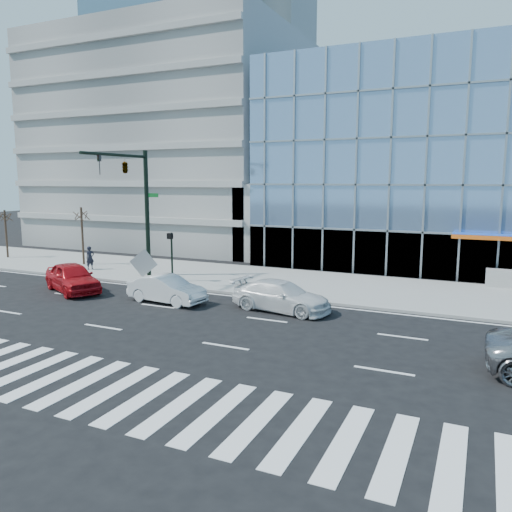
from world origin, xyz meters
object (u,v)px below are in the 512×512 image
Objects in this scene: white_suv at (281,296)px; white_sedan at (167,289)px; street_tree_far at (5,216)px; ped_signal_post at (171,249)px; street_tree_near at (81,215)px; traffic_signal at (132,182)px; red_sedan at (72,277)px; pedestrian at (90,258)px; tilted_panel at (144,263)px.

white_sedan is (-6.00, -0.97, -0.02)m from white_suv.
street_tree_far is 26.75m from white_suv.
ped_signal_post is 9.97m from street_tree_near.
white_suv is at bearing -14.15° from traffic_signal.
street_tree_near reaches higher than red_sedan.
street_tree_near is 2.62× the size of pedestrian.
ped_signal_post reaches higher than red_sedan.
tilted_panel is at bearing 171.91° from ped_signal_post.
red_sedan is at bearing 102.41° from white_suv.
red_sedan is 3.73× the size of tilted_panel.
red_sedan is at bearing 96.99° from white_sedan.
ped_signal_post is 0.62× the size of red_sedan.
white_suv is at bearing -20.32° from ped_signal_post.
traffic_signal reaches higher than tilted_panel.
street_tree_near reaches higher than tilted_panel.
white_sedan is (19.99, -6.67, -2.74)m from street_tree_far.
ped_signal_post is 0.71× the size of street_tree_near.
white_sedan is 6.59m from tilted_panel.
red_sedan is at bearing -26.46° from street_tree_far.
pedestrian is (2.00, -1.46, -2.82)m from street_tree_near.
pedestrian reaches higher than white_suv.
white_sedan is 3.31× the size of tilted_panel.
street_tree_far is at bearing 90.42° from red_sedan.
street_tree_near is at bearing 0.00° from street_tree_far.
pedestrian is 5.20m from tilted_panel.
red_sedan is at bearing -109.61° from traffic_signal.
traffic_signal is 7.37m from pedestrian.
pedestrian is at bearing 152.01° from tilted_panel.
street_tree_far is 21.25m from white_sedan.
street_tree_far is at bearing 168.95° from traffic_signal.
traffic_signal is 1.89× the size of street_tree_near.
pedestrian is 1.24× the size of tilted_panel.
pedestrian is at bearing 68.45° from white_sedan.
ped_signal_post is at bearing 77.08° from white_suv.
white_suv is at bearing -12.37° from street_tree_far.
street_tree_near is 1.09× the size of street_tree_far.
white_sedan is at bearing -58.83° from ped_signal_post.
street_tree_near reaches higher than pedestrian.
street_tree_near is 9.30m from red_sedan.
street_tree_near is at bearing 157.29° from traffic_signal.
street_tree_far reaches higher than ped_signal_post.
tilted_panel is (1.51, 4.56, 0.24)m from red_sedan.
tilted_panel is at bearing -8.35° from street_tree_far.
ped_signal_post is at bearing 8.52° from traffic_signal.
ped_signal_post reaches higher than pedestrian.
red_sedan reaches higher than white_suv.
street_tree_far is (-15.00, 2.93, -2.72)m from traffic_signal.
red_sedan is (-3.87, -4.23, -1.32)m from ped_signal_post.
ped_signal_post is 0.70× the size of white_sedan.
white_suv is at bearing -74.82° from white_sedan.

